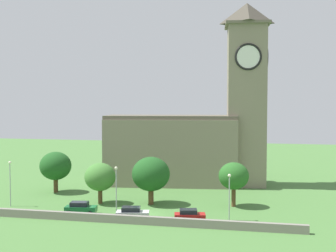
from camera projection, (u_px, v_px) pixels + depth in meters
ground_plane at (169, 193)px, 79.53m from camera, size 200.00×200.00×0.00m
church at (197, 130)px, 87.22m from camera, size 31.63×12.85×34.38m
quay_barrier at (136, 220)px, 59.10m from camera, size 43.21×0.70×1.09m
car_green at (81, 208)px, 64.36m from camera, size 4.61×2.61×1.75m
car_white at (132, 213)px, 61.58m from camera, size 4.67×2.79×1.67m
car_red at (189, 215)px, 60.36m from camera, size 4.36×2.74×1.64m
streetlamp_west_end at (10, 176)px, 68.95m from camera, size 0.44×0.44×6.91m
streetlamp_west_mid at (116, 182)px, 64.74m from camera, size 0.44×0.44×6.69m
streetlamp_central at (229, 189)px, 60.79m from camera, size 0.44×0.44×6.26m
tree_churchyard at (234, 176)px, 68.80m from camera, size 4.58×4.58×6.74m
tree_riverside_east at (100, 177)px, 70.88m from camera, size 4.84×4.84×6.37m
tree_by_tower at (151, 174)px, 70.34m from camera, size 5.89×5.89×7.38m
tree_riverside_west at (56, 166)px, 79.66m from camera, size 5.50×5.50×7.14m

